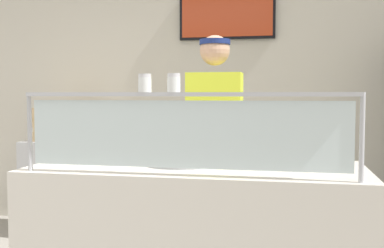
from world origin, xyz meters
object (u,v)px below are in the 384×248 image
object	(u,v)px
worker_figure	(215,143)
pizza_box_stack	(65,124)
pizza_tray	(180,161)
parmesan_shaker	(145,84)
pizza_server	(179,158)
pepper_flake_shaker	(174,84)

from	to	relation	value
worker_figure	pizza_box_stack	xyz separation A→B (m)	(-1.60, 0.92, 0.06)
pizza_tray	parmesan_shaker	size ratio (longest dim) A/B	4.59
pizza_server	parmesan_shaker	size ratio (longest dim) A/B	3.09
pizza_server	worker_figure	xyz separation A→B (m)	(0.10, 0.66, 0.02)
pizza_tray	pepper_flake_shaker	world-z (taller)	pepper_flake_shaker
pepper_flake_shaker	pizza_box_stack	distance (m)	2.50
pizza_server	pizza_box_stack	world-z (taller)	pizza_box_stack
pepper_flake_shaker	worker_figure	distance (m)	1.09
pizza_server	pizza_box_stack	distance (m)	2.18
parmesan_shaker	pepper_flake_shaker	world-z (taller)	same
pepper_flake_shaker	worker_figure	bearing A→B (deg)	87.29
pizza_box_stack	pizza_tray	bearing A→B (deg)	-46.15
pizza_tray	parmesan_shaker	distance (m)	0.58
worker_figure	pizza_server	bearing A→B (deg)	-98.94
parmesan_shaker	pizza_box_stack	xyz separation A→B (m)	(-1.41, 1.94, -0.33)
pepper_flake_shaker	parmesan_shaker	bearing A→B (deg)	-180.00
pepper_flake_shaker	worker_figure	size ratio (longest dim) A/B	0.05
parmesan_shaker	pizza_box_stack	world-z (taller)	parmesan_shaker
pizza_tray	pizza_server	world-z (taller)	pizza_server
parmesan_shaker	worker_figure	distance (m)	1.11
parmesan_shaker	pizza_box_stack	distance (m)	2.42
parmesan_shaker	pepper_flake_shaker	size ratio (longest dim) A/B	0.99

